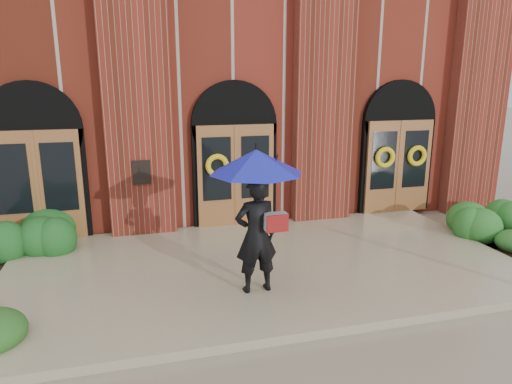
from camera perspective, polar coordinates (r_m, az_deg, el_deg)
name	(u,v)px	position (r m, az deg, el deg)	size (l,w,h in m)	color
ground	(266,272)	(9.17, 1.26, -10.01)	(90.00, 90.00, 0.00)	gray
landing	(264,266)	(9.27, 1.01, -9.22)	(10.00, 5.30, 0.15)	tan
church_building	(199,85)	(16.98, -7.15, 13.18)	(16.20, 12.53, 7.00)	maroon
man_with_umbrella	(256,194)	(7.53, 0.04, -0.23)	(1.66, 1.66, 2.47)	black
hedge_wall_left	(3,238)	(11.13, -29.09, -5.09)	(3.33, 1.33, 0.85)	#1A501D
hedge_wall_right	(507,222)	(12.50, 28.83, -3.26)	(3.06, 1.22, 0.79)	#245F21
hedge_front_right	(502,247)	(11.13, 28.41, -6.07)	(1.32, 1.13, 0.47)	#285D21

